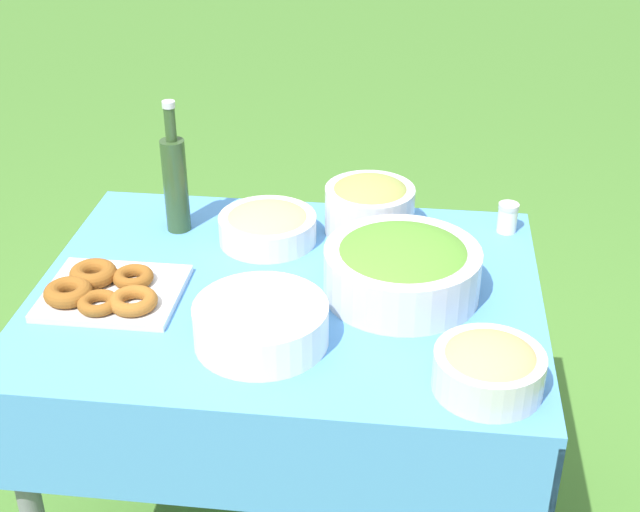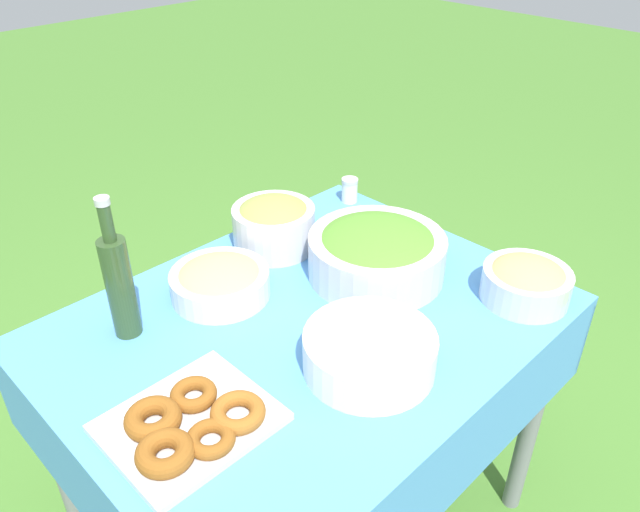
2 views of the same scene
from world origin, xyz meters
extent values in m
cube|color=#4C8CD1|center=(0.00, 0.00, 0.76)|extent=(1.11, 0.86, 0.02)
cube|color=#4C8CD1|center=(0.00, -0.42, 0.64)|extent=(1.11, 0.01, 0.22)
cube|color=#4C8CD1|center=(0.00, 0.42, 0.64)|extent=(1.11, 0.01, 0.22)
cube|color=#4C8CD1|center=(-0.55, 0.00, 0.64)|extent=(0.01, 0.86, 0.22)
cube|color=#4C8CD1|center=(0.55, 0.00, 0.64)|extent=(0.01, 0.86, 0.22)
cylinder|color=slate|center=(-0.49, 0.37, 0.37)|extent=(0.05, 0.05, 0.75)
cylinder|color=slate|center=(0.49, 0.37, 0.37)|extent=(0.05, 0.05, 0.75)
cylinder|color=silver|center=(0.25, 0.01, 0.83)|extent=(0.34, 0.34, 0.11)
ellipsoid|color=#51892D|center=(0.25, 0.01, 0.86)|extent=(0.30, 0.30, 0.07)
cylinder|color=silver|center=(-0.08, 0.21, 0.80)|extent=(0.23, 0.23, 0.06)
ellipsoid|color=tan|center=(-0.08, 0.21, 0.82)|extent=(0.21, 0.21, 0.06)
cube|color=silver|center=(-0.37, -0.08, 0.78)|extent=(0.29, 0.25, 0.02)
torus|color=brown|center=(-0.33, -0.04, 0.80)|extent=(0.10, 0.10, 0.03)
torus|color=brown|center=(-0.42, -0.04, 0.80)|extent=(0.15, 0.15, 0.04)
torus|color=brown|center=(-0.38, -0.15, 0.80)|extent=(0.11, 0.11, 0.03)
torus|color=brown|center=(-0.45, -0.13, 0.80)|extent=(0.14, 0.14, 0.04)
torus|color=#93561E|center=(-0.30, -0.14, 0.80)|extent=(0.13, 0.13, 0.03)
cylinder|color=white|center=(-0.02, -0.21, 0.78)|extent=(0.27, 0.27, 0.01)
cylinder|color=white|center=(-0.02, -0.21, 0.79)|extent=(0.27, 0.27, 0.01)
cylinder|color=white|center=(-0.02, -0.21, 0.80)|extent=(0.27, 0.27, 0.01)
cylinder|color=white|center=(-0.02, -0.21, 0.81)|extent=(0.27, 0.27, 0.01)
cylinder|color=white|center=(-0.02, -0.21, 0.83)|extent=(0.27, 0.27, 0.01)
cylinder|color=white|center=(-0.02, -0.21, 0.84)|extent=(0.27, 0.27, 0.01)
cylinder|color=white|center=(-0.02, -0.21, 0.85)|extent=(0.27, 0.27, 0.01)
cylinder|color=#2D4723|center=(-0.31, 0.24, 0.89)|extent=(0.06, 0.06, 0.23)
cylinder|color=#2D4723|center=(-0.31, 0.24, 1.05)|extent=(0.03, 0.03, 0.08)
cylinder|color=#B7B7B7|center=(-0.31, 0.24, 1.09)|extent=(0.03, 0.03, 0.02)
cylinder|color=silver|center=(0.42, -0.30, 0.81)|extent=(0.21, 0.21, 0.08)
ellipsoid|color=tan|center=(0.42, -0.30, 0.83)|extent=(0.18, 0.18, 0.07)
cylinder|color=silver|center=(0.16, 0.29, 0.83)|extent=(0.22, 0.22, 0.12)
ellipsoid|color=olive|center=(0.16, 0.29, 0.87)|extent=(0.19, 0.19, 0.07)
cylinder|color=white|center=(0.49, 0.33, 0.80)|extent=(0.05, 0.05, 0.06)
cylinder|color=silver|center=(0.49, 0.33, 0.84)|extent=(0.05, 0.05, 0.01)
camera|label=1|loc=(0.27, -1.65, 1.81)|focal=50.00mm
camera|label=2|loc=(-0.76, -0.81, 1.65)|focal=35.00mm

